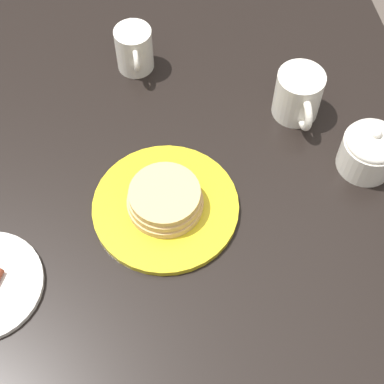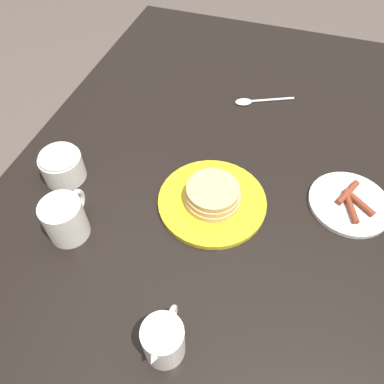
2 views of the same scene
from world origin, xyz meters
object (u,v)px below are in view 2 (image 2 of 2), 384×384
object	(u,v)px
sugar_bowl	(61,164)
spoon	(253,101)
side_plate_bacon	(350,203)
pancake_plate	(212,198)
coffee_mug	(66,218)
creamer_pitcher	(163,341)

from	to	relation	value
sugar_bowl	spoon	bearing A→B (deg)	-41.13
sugar_bowl	side_plate_bacon	bearing A→B (deg)	-79.12
side_plate_bacon	spoon	size ratio (longest dim) A/B	1.11
pancake_plate	sugar_bowl	bearing A→B (deg)	95.29
coffee_mug	side_plate_bacon	bearing A→B (deg)	-65.28
pancake_plate	side_plate_bacon	xyz separation A→B (m)	(0.09, -0.29, -0.01)
pancake_plate	sugar_bowl	size ratio (longest dim) A/B	2.50
creamer_pitcher	sugar_bowl	distance (m)	0.47
side_plate_bacon	creamer_pitcher	size ratio (longest dim) A/B	1.64
creamer_pitcher	sugar_bowl	bearing A→B (deg)	50.95
side_plate_bacon	pancake_plate	bearing A→B (deg)	107.33
side_plate_bacon	creamer_pitcher	xyz separation A→B (m)	(-0.42, 0.28, 0.04)
pancake_plate	coffee_mug	distance (m)	0.31
coffee_mug	creamer_pitcher	size ratio (longest dim) A/B	1.06
coffee_mug	creamer_pitcher	distance (m)	0.32
side_plate_bacon	coffee_mug	distance (m)	0.61
spoon	side_plate_bacon	bearing A→B (deg)	-135.73
pancake_plate	coffee_mug	xyz separation A→B (m)	(-0.16, 0.26, 0.03)
pancake_plate	sugar_bowl	xyz separation A→B (m)	(-0.03, 0.35, 0.03)
coffee_mug	spoon	size ratio (longest dim) A/B	0.72
pancake_plate	sugar_bowl	world-z (taller)	sugar_bowl
side_plate_bacon	sugar_bowl	xyz separation A→B (m)	(-0.12, 0.64, 0.04)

